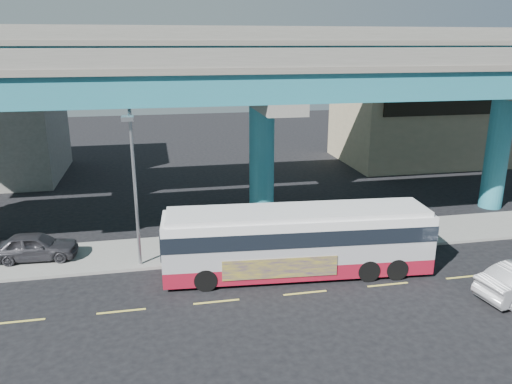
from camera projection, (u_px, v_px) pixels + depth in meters
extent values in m
plane|color=black|center=(303.00, 290.00, 22.64)|extent=(120.00, 120.00, 0.00)
cube|color=gray|center=(275.00, 243.00, 27.78)|extent=(70.00, 4.00, 0.15)
cube|color=#D8C64C|center=(19.00, 322.00, 20.05)|extent=(2.00, 0.12, 0.01)
cube|color=#D8C64C|center=(121.00, 311.00, 20.82)|extent=(2.00, 0.12, 0.01)
cube|color=#D8C64C|center=(216.00, 302.00, 21.59)|extent=(2.00, 0.12, 0.01)
cube|color=#D8C64C|center=(305.00, 293.00, 22.36)|extent=(2.00, 0.12, 0.01)
cube|color=#D8C64C|center=(388.00, 285.00, 23.12)|extent=(2.00, 0.12, 0.01)
cube|color=#D8C64C|center=(465.00, 277.00, 23.89)|extent=(2.00, 0.12, 0.01)
cylinder|color=teal|center=(262.00, 165.00, 30.02)|extent=(1.50, 1.50, 7.40)
cube|color=gray|center=(262.00, 98.00, 28.88)|extent=(2.00, 12.00, 0.60)
cube|color=gray|center=(250.00, 78.00, 31.90)|extent=(1.80, 5.00, 1.20)
cylinder|color=teal|center=(497.00, 154.00, 33.09)|extent=(1.50, 1.50, 7.40)
cube|color=gray|center=(506.00, 93.00, 31.95)|extent=(2.00, 12.00, 0.60)
cube|color=gray|center=(474.00, 75.00, 34.97)|extent=(1.80, 5.00, 1.20)
cube|color=teal|center=(277.00, 85.00, 25.30)|extent=(52.00, 5.00, 1.40)
cube|color=gray|center=(277.00, 68.00, 25.06)|extent=(52.00, 5.40, 0.30)
cube|color=gray|center=(290.00, 58.00, 22.56)|extent=(52.00, 0.25, 0.80)
cube|color=gray|center=(266.00, 55.00, 27.25)|extent=(52.00, 0.25, 0.80)
cube|color=teal|center=(250.00, 57.00, 31.53)|extent=(52.00, 5.00, 1.40)
cube|color=gray|center=(250.00, 43.00, 31.28)|extent=(52.00, 5.40, 0.30)
cube|color=gray|center=(258.00, 33.00, 28.78)|extent=(52.00, 0.25, 0.80)
cube|color=gray|center=(243.00, 34.00, 33.47)|extent=(52.00, 0.25, 0.80)
cube|color=tan|center=(418.00, 124.00, 46.67)|extent=(14.00, 10.00, 7.00)
cube|color=black|center=(451.00, 108.00, 41.28)|extent=(12.00, 0.25, 1.20)
cube|color=maroon|center=(297.00, 262.00, 24.11)|extent=(12.84, 3.66, 0.74)
cube|color=silver|center=(297.00, 240.00, 23.78)|extent=(12.84, 3.66, 1.58)
cube|color=black|center=(298.00, 230.00, 23.62)|extent=(12.90, 3.71, 0.74)
cube|color=silver|center=(298.00, 218.00, 23.46)|extent=(12.84, 3.66, 0.42)
cube|color=silver|center=(298.00, 212.00, 23.37)|extent=(12.42, 3.38, 0.21)
cube|color=black|center=(425.00, 227.00, 24.43)|extent=(0.25, 2.44, 1.27)
cube|color=black|center=(162.00, 239.00, 22.91)|extent=(0.25, 2.44, 1.27)
cube|color=#27145B|center=(280.00, 268.00, 22.57)|extent=(5.27, 0.45, 0.95)
cylinder|color=black|center=(206.00, 280.00, 22.44)|extent=(1.08, 0.40, 1.06)
cylinder|color=black|center=(204.00, 258.00, 24.75)|extent=(1.08, 0.40, 1.06)
cylinder|color=black|center=(368.00, 271.00, 23.35)|extent=(1.08, 0.40, 1.06)
cylinder|color=black|center=(352.00, 250.00, 25.66)|extent=(1.08, 0.40, 1.06)
cylinder|color=black|center=(396.00, 269.00, 23.51)|extent=(1.08, 0.40, 1.06)
cylinder|color=black|center=(378.00, 249.00, 25.82)|extent=(1.08, 0.40, 1.06)
imported|color=#323237|center=(35.00, 246.00, 25.32)|extent=(2.08, 4.30, 1.41)
cylinder|color=gray|center=(135.00, 189.00, 23.83)|extent=(0.16, 0.16, 7.86)
cylinder|color=gray|center=(129.00, 114.00, 21.76)|extent=(0.12, 2.12, 0.12)
cube|color=gray|center=(128.00, 118.00, 20.78)|extent=(0.50, 0.70, 0.18)
cylinder|color=gray|center=(355.00, 226.00, 27.02)|extent=(0.06, 0.06, 2.20)
cylinder|color=#B20A0A|center=(356.00, 208.00, 26.69)|extent=(0.73, 0.28, 0.76)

